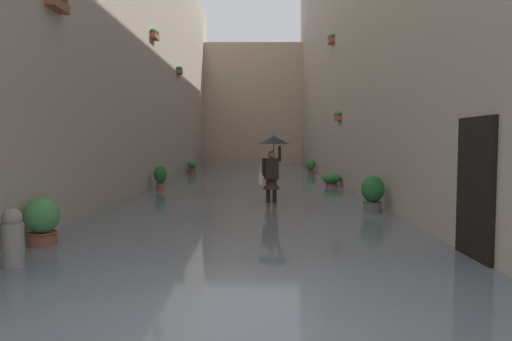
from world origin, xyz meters
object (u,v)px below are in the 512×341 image
potted_plant_far_left (311,166)px  potted_plant_near_right (192,167)px  potted_plant_far_right (42,223)px  potted_plant_mid_left (332,180)px  potted_plant_mid_right (160,177)px  potted_plant_near_left (373,194)px  person_wading (272,158)px  mooring_bollard (13,243)px

potted_plant_far_left → potted_plant_near_right: potted_plant_far_left is taller
potted_plant_far_right → potted_plant_near_right: 17.52m
potted_plant_far_left → potted_plant_far_right: bearing=70.2°
potted_plant_mid_left → potted_plant_mid_right: bearing=10.3°
potted_plant_far_right → potted_plant_near_left: potted_plant_near_left is taller
potted_plant_far_right → potted_plant_far_left: 18.94m
potted_plant_far_right → potted_plant_far_left: potted_plant_far_right is taller
person_wading → mooring_bollard: bearing=60.8°
potted_plant_mid_right → potted_plant_far_right: bearing=89.6°
potted_plant_far_right → mooring_bollard: bearing=98.9°
potted_plant_near_right → potted_plant_near_left: 15.17m
person_wading → potted_plant_near_left: size_ratio=2.04×
potted_plant_far_left → potted_plant_mid_right: size_ratio=0.91×
potted_plant_far_left → potted_plant_near_right: bearing=2.7°
potted_plant_near_right → potted_plant_near_left: (-6.37, 13.77, 0.10)m
potted_plant_near_left → potted_plant_mid_left: bearing=-90.0°
potted_plant_near_left → mooring_bollard: (6.14, 5.08, -0.09)m
potted_plant_mid_left → potted_plant_near_left: potted_plant_near_left is taller
potted_plant_far_right → mooring_bollard: size_ratio=0.98×
potted_plant_near_left → potted_plant_mid_right: bearing=-39.7°
potted_plant_mid_left → potted_plant_near_right: 9.76m
potted_plant_mid_left → person_wading: bearing=63.3°
potted_plant_far_right → potted_plant_near_left: bearing=-149.4°
potted_plant_near_right → potted_plant_mid_right: size_ratio=0.87×
potted_plant_far_left → potted_plant_near_left: 14.08m
person_wading → potted_plant_near_right: (3.96, -12.17, -0.92)m
potted_plant_mid_right → mooring_bollard: potted_plant_mid_right is taller
person_wading → potted_plant_mid_left: size_ratio=2.93×
person_wading → potted_plant_near_left: person_wading is taller
person_wading → mooring_bollard: person_wading is taller
potted_plant_mid_right → potted_plant_far_left: bearing=-125.6°
potted_plant_far_right → potted_plant_near_right: bearing=-89.9°
person_wading → potted_plant_mid_right: size_ratio=2.12×
potted_plant_far_left → potted_plant_near_left: (0.06, 14.08, 0.06)m
potted_plant_near_right → mooring_bollard: mooring_bollard is taller
potted_plant_mid_left → potted_plant_far_left: bearing=-90.4°
potted_plant_mid_left → mooring_bollard: (6.14, 11.45, 0.10)m
potted_plant_near_left → potted_plant_mid_right: 8.18m
person_wading → potted_plant_mid_left: person_wading is taller
mooring_bollard → person_wading: bearing=-119.2°
potted_plant_mid_left → potted_plant_far_left: 7.71m
person_wading → potted_plant_near_right: bearing=-72.0°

